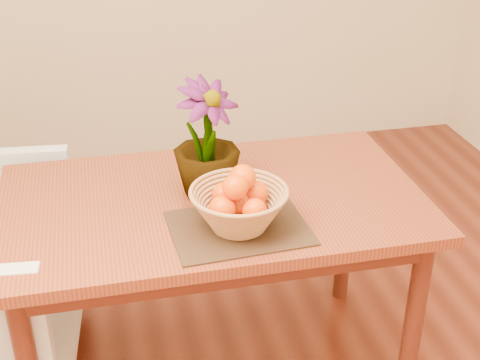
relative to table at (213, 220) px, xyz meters
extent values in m
cube|color=brown|center=(0.00, 0.00, 0.07)|extent=(1.40, 0.80, 0.04)
cube|color=#491B11|center=(0.00, 0.00, 0.01)|extent=(1.28, 0.68, 0.08)
cylinder|color=#491B11|center=(0.62, -0.32, -0.31)|extent=(0.06, 0.06, 0.71)
cylinder|color=#491B11|center=(-0.62, 0.32, -0.31)|extent=(0.06, 0.06, 0.71)
cylinder|color=#491B11|center=(0.62, 0.32, -0.31)|extent=(0.06, 0.06, 0.71)
cube|color=#392314|center=(0.04, -0.21, 0.09)|extent=(0.43, 0.33, 0.01)
cylinder|color=#A77745|center=(0.04, -0.21, 0.10)|extent=(0.15, 0.15, 0.01)
sphere|color=#FF4904|center=(0.04, -0.21, 0.18)|extent=(0.07, 0.07, 0.07)
sphere|color=#FF4904|center=(0.10, -0.17, 0.19)|extent=(0.08, 0.08, 0.08)
sphere|color=#FF4904|center=(0.01, -0.15, 0.18)|extent=(0.07, 0.07, 0.07)
sphere|color=#FF4904|center=(-0.01, -0.24, 0.19)|extent=(0.08, 0.08, 0.08)
sphere|color=#FF4904|center=(0.08, -0.26, 0.18)|extent=(0.07, 0.07, 0.07)
sphere|color=#FF4904|center=(0.06, -0.18, 0.25)|extent=(0.08, 0.08, 0.08)
sphere|color=#FF4904|center=(0.03, -0.23, 0.25)|extent=(0.08, 0.08, 0.08)
imported|color=#184C15|center=(-0.01, 0.04, 0.28)|extent=(0.30, 0.30, 0.39)
camera|label=1|loc=(-0.33, -1.90, 1.19)|focal=50.00mm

